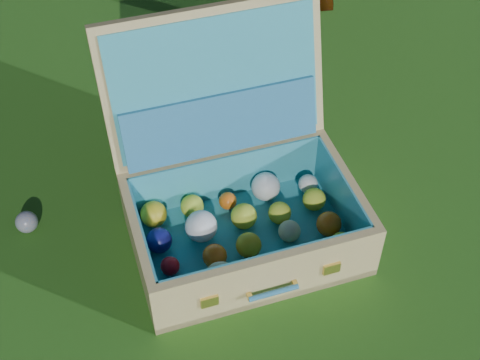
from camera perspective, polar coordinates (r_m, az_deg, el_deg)
name	(u,v)px	position (r m, az deg, el deg)	size (l,w,h in m)	color
ground	(239,212)	(2.07, -0.05, -2.78)	(60.00, 60.00, 0.00)	#215114
stray_ball	(27,222)	(2.10, -17.75, -3.43)	(0.07, 0.07, 0.07)	#3C679C
suitcase	(235,184)	(1.92, -0.42, -0.33)	(0.70, 0.66, 0.60)	tan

